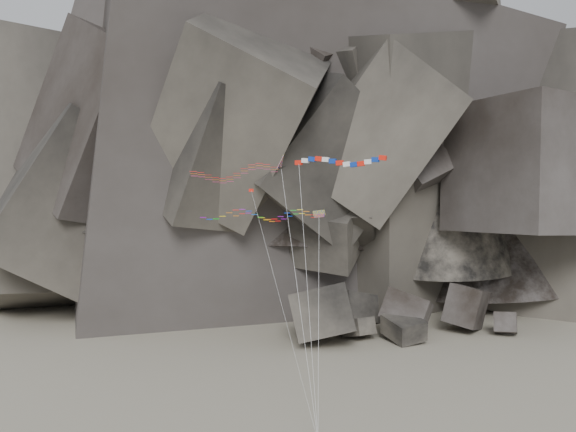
{
  "coord_description": "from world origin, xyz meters",
  "views": [
    {
      "loc": [
        1.73,
        -55.6,
        22.2
      ],
      "look_at": [
        0.71,
        6.0,
        20.15
      ],
      "focal_mm": 35.0,
      "sensor_mm": 36.0,
      "label": 1
    }
  ],
  "objects_px": {
    "delta_kite": "(231,173)",
    "banner_kite": "(339,163)",
    "parafoil_kite": "(257,215)",
    "pennant_kite": "(268,255)"
  },
  "relations": [
    {
      "from": "parafoil_kite",
      "to": "pennant_kite",
      "type": "distance_m",
      "value": 5.03
    },
    {
      "from": "pennant_kite",
      "to": "parafoil_kite",
      "type": "bearing_deg",
      "value": 106.27
    },
    {
      "from": "delta_kite",
      "to": "pennant_kite",
      "type": "relative_size",
      "value": 1.18
    },
    {
      "from": "pennant_kite",
      "to": "banner_kite",
      "type": "bearing_deg",
      "value": -12.63
    },
    {
      "from": "parafoil_kite",
      "to": "pennant_kite",
      "type": "xyz_separation_m",
      "value": [
        1.32,
        -2.98,
        -3.82
      ]
    },
    {
      "from": "delta_kite",
      "to": "banner_kite",
      "type": "height_order",
      "value": "delta_kite"
    },
    {
      "from": "delta_kite",
      "to": "banner_kite",
      "type": "distance_m",
      "value": 12.53
    },
    {
      "from": "delta_kite",
      "to": "pennant_kite",
      "type": "distance_m",
      "value": 10.69
    },
    {
      "from": "parafoil_kite",
      "to": "pennant_kite",
      "type": "height_order",
      "value": "pennant_kite"
    },
    {
      "from": "banner_kite",
      "to": "delta_kite",
      "type": "bearing_deg",
      "value": 172.31
    }
  ]
}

